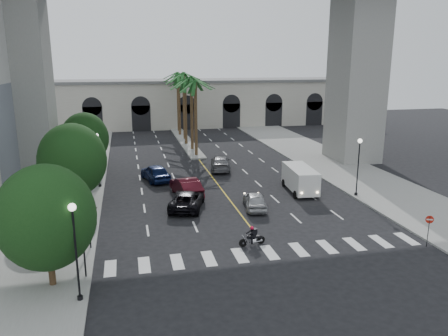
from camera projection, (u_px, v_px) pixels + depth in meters
ground at (263, 243)px, 29.59m from camera, size 140.00×140.00×0.00m
sidewalk_left at (60, 193)px, 40.56m from camera, size 8.00×100.00×0.15m
sidewalk_right at (353, 174)px, 46.98m from camera, size 8.00×100.00×0.15m
median at (186, 142)px, 65.52m from camera, size 2.00×24.00×0.20m
pier_building at (173, 103)px, 80.60m from camera, size 71.00×10.50×8.50m
palm_a at (195, 84)px, 53.88m from camera, size 3.20×3.20×10.30m
palm_b at (191, 81)px, 57.62m from camera, size 3.20×3.20×10.60m
palm_c at (185, 83)px, 61.45m from camera, size 3.20×3.20×10.10m
palm_d at (183, 76)px, 65.13m from camera, size 3.20×3.20×10.90m
palm_e at (179, 78)px, 68.98m from camera, size 3.20×3.20×10.40m
palm_f at (177, 76)px, 72.76m from camera, size 3.20×3.20×10.70m
street_tree_near at (46, 217)px, 22.99m from camera, size 5.20×5.20×6.89m
street_tree_mid at (73, 160)px, 35.25m from camera, size 5.44×5.44×7.21m
street_tree_far at (85, 138)px, 46.68m from camera, size 5.04×5.04×6.68m
lamp_post_left_near at (75, 244)px, 21.64m from camera, size 0.40×0.40×5.35m
lamp_post_left_far at (98, 156)px, 41.51m from camera, size 0.40×0.40×5.35m
lamp_post_right at (358, 162)px, 38.82m from camera, size 0.40×0.40×5.35m
traffic_signal_near at (83, 238)px, 24.20m from camera, size 0.25×0.18×3.65m
traffic_signal_far at (88, 214)px, 27.98m from camera, size 0.25×0.18×3.65m
motorcycle_rider at (253, 237)px, 29.14m from camera, size 1.89×0.55×1.37m
car_a at (255, 200)px, 36.30m from camera, size 2.33×4.43×1.44m
car_b at (186, 187)px, 39.69m from camera, size 2.60×5.43×1.72m
car_c at (187, 199)px, 36.41m from camera, size 3.98×5.89×1.50m
car_d at (220, 163)px, 49.04m from camera, size 3.17×5.69×1.56m
car_e at (155, 173)px, 44.61m from camera, size 3.16×5.39×1.72m
cargo_van at (300, 178)px, 40.71m from camera, size 2.61×5.66×2.35m
pedestrian_a at (80, 214)px, 32.41m from camera, size 0.68×0.55×1.61m
pedestrian_b at (92, 209)px, 33.48m from camera, size 0.94×0.82×1.64m
do_not_enter_sign at (429, 224)px, 28.70m from camera, size 0.50×0.23×2.18m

